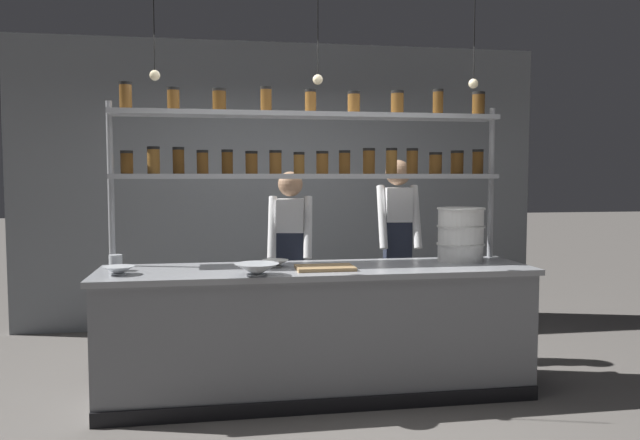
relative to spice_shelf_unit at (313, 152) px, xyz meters
The scene contains 13 objects.
ground_plane 1.78m from the spice_shelf_unit, 92.92° to the right, with size 40.00×40.00×0.00m, color slate.
back_wall 1.89m from the spice_shelf_unit, 90.52° to the left, with size 5.46×0.12×2.93m, color gray.
prep_counter 1.33m from the spice_shelf_unit, 92.91° to the right, with size 3.06×0.76×0.92m.
spice_shelf_unit is the anchor object (origin of this frame).
chef_left 0.94m from the spice_shelf_unit, 106.80° to the left, with size 0.40×0.32×1.60m.
chef_center 1.21m from the spice_shelf_unit, 30.30° to the left, with size 0.38×0.31×1.70m.
container_stack 1.28m from the spice_shelf_unit, ahead, with size 0.36×0.36×0.41m.
cutting_board 0.93m from the spice_shelf_unit, 87.92° to the right, with size 0.40×0.26×0.02m.
prep_bowl_near_left 1.64m from the spice_shelf_unit, 162.07° to the right, with size 0.21×0.21×0.06m.
prep_bowl_center_front 0.90m from the spice_shelf_unit, 139.16° to the right, with size 0.19×0.19×0.05m.
prep_bowl_center_back 1.11m from the spice_shelf_unit, 126.70° to the right, with size 0.29×0.29×0.08m.
serving_cup_front 1.62m from the spice_shelf_unit, 169.94° to the right, with size 0.09×0.09×0.11m.
pendant_light_row 0.62m from the spice_shelf_unit, 90.05° to the right, with size 2.31×0.07×0.68m.
Camera 1 is at (-0.71, -4.32, 1.57)m, focal length 35.00 mm.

